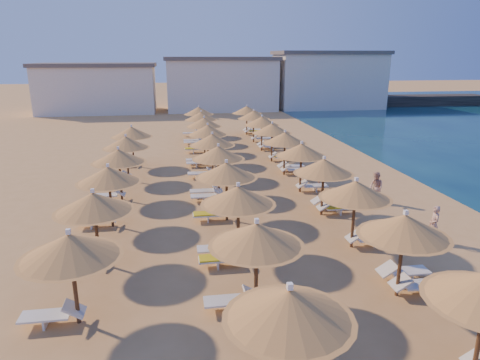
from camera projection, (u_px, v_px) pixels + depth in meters
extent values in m
plane|color=tan|center=(287.00, 232.00, 18.72)|extent=(220.00, 220.00, 0.00)
cube|color=black|center=(390.00, 101.00, 65.97)|extent=(30.08, 4.63, 1.50)
cube|color=white|center=(98.00, 90.00, 57.66)|extent=(15.00, 8.00, 6.00)
cube|color=#59514C|center=(96.00, 65.00, 56.75)|extent=(15.60, 8.48, 0.50)
cube|color=white|center=(221.00, 85.00, 60.38)|extent=(15.00, 8.00, 6.80)
cube|color=#59514C|center=(221.00, 59.00, 59.36)|extent=(15.60, 8.48, 0.50)
cube|color=white|center=(328.00, 81.00, 62.61)|extent=(15.00, 8.00, 7.60)
cube|color=#59514C|center=(330.00, 53.00, 61.47)|extent=(15.60, 8.48, 0.50)
cylinder|color=brown|center=(480.00, 335.00, 9.97)|extent=(0.12, 0.12, 2.33)
cylinder|color=brown|center=(400.00, 263.00, 13.48)|extent=(0.12, 0.12, 2.33)
cone|color=#A87630|center=(404.00, 225.00, 13.12)|extent=(2.66, 2.66, 0.70)
cone|color=#A87630|center=(403.00, 234.00, 13.20)|extent=(2.87, 2.87, 0.12)
cube|color=white|center=(406.00, 212.00, 13.00)|extent=(0.12, 0.12, 0.14)
cylinder|color=brown|center=(353.00, 220.00, 16.98)|extent=(0.12, 0.12, 2.33)
cone|color=#A87630|center=(356.00, 190.00, 16.62)|extent=(2.66, 2.66, 0.70)
cone|color=#A87630|center=(355.00, 197.00, 16.70)|extent=(2.87, 2.87, 0.12)
cube|color=white|center=(356.00, 179.00, 16.51)|extent=(0.12, 0.12, 0.14)
cylinder|color=brown|center=(322.00, 192.00, 20.48)|extent=(0.12, 0.12, 2.33)
cone|color=#A87630|center=(324.00, 166.00, 20.12)|extent=(2.66, 2.66, 0.70)
cone|color=#A87630|center=(324.00, 172.00, 20.21)|extent=(2.87, 2.87, 0.12)
cube|color=white|center=(324.00, 158.00, 20.01)|extent=(0.12, 0.12, 0.14)
cylinder|color=brown|center=(301.00, 172.00, 23.98)|extent=(0.12, 0.12, 2.33)
cone|color=#A87630|center=(302.00, 150.00, 23.63)|extent=(2.66, 2.66, 0.70)
cone|color=#A87630|center=(301.00, 155.00, 23.71)|extent=(2.87, 2.87, 0.12)
cube|color=white|center=(302.00, 142.00, 23.51)|extent=(0.12, 0.12, 0.14)
cylinder|color=brown|center=(284.00, 157.00, 27.48)|extent=(0.12, 0.12, 2.33)
cone|color=#A87630|center=(285.00, 138.00, 27.13)|extent=(2.66, 2.66, 0.70)
cone|color=#A87630|center=(285.00, 142.00, 27.21)|extent=(2.87, 2.87, 0.12)
cube|color=white|center=(285.00, 131.00, 27.01)|extent=(0.12, 0.12, 0.14)
cylinder|color=brown|center=(272.00, 146.00, 30.98)|extent=(0.12, 0.12, 2.33)
cone|color=#A87630|center=(272.00, 128.00, 30.63)|extent=(2.66, 2.66, 0.70)
cone|color=#A87630|center=(272.00, 132.00, 30.71)|extent=(2.87, 2.87, 0.12)
cube|color=white|center=(272.00, 122.00, 30.51)|extent=(0.12, 0.12, 0.14)
cylinder|color=brown|center=(262.00, 136.00, 34.48)|extent=(0.12, 0.12, 2.33)
cone|color=#A87630|center=(262.00, 121.00, 34.13)|extent=(2.66, 2.66, 0.70)
cone|color=#A87630|center=(262.00, 124.00, 34.21)|extent=(2.87, 2.87, 0.12)
cube|color=white|center=(262.00, 116.00, 34.01)|extent=(0.12, 0.12, 0.14)
cylinder|color=brown|center=(254.00, 129.00, 37.99)|extent=(0.12, 0.12, 2.33)
cone|color=#A87630|center=(254.00, 115.00, 37.63)|extent=(2.66, 2.66, 0.70)
cone|color=#A87630|center=(254.00, 118.00, 37.71)|extent=(2.87, 2.87, 0.12)
cube|color=white|center=(254.00, 110.00, 37.51)|extent=(0.12, 0.12, 0.14)
cylinder|color=brown|center=(247.00, 123.00, 41.49)|extent=(0.12, 0.12, 2.33)
cone|color=#A87630|center=(247.00, 110.00, 41.13)|extent=(2.66, 2.66, 0.70)
cone|color=#A87630|center=(247.00, 113.00, 41.21)|extent=(2.87, 2.87, 0.12)
cube|color=white|center=(247.00, 105.00, 41.02)|extent=(0.12, 0.12, 0.14)
cylinder|color=brown|center=(287.00, 355.00, 9.31)|extent=(0.12, 0.12, 2.33)
cone|color=#A87630|center=(289.00, 304.00, 8.96)|extent=(2.66, 2.66, 0.70)
cone|color=#A87630|center=(289.00, 316.00, 9.04)|extent=(2.87, 2.87, 0.12)
cube|color=white|center=(290.00, 286.00, 8.84)|extent=(0.12, 0.12, 0.14)
cylinder|color=brown|center=(256.00, 273.00, 12.81)|extent=(0.12, 0.12, 2.33)
cone|color=#A87630|center=(257.00, 234.00, 12.46)|extent=(2.66, 2.66, 0.70)
cone|color=#A87630|center=(256.00, 243.00, 12.54)|extent=(2.87, 2.87, 0.12)
cube|color=white|center=(257.00, 221.00, 12.34)|extent=(0.12, 0.12, 0.14)
cylinder|color=brown|center=(238.00, 227.00, 16.31)|extent=(0.12, 0.12, 2.33)
cone|color=#A87630|center=(238.00, 195.00, 15.96)|extent=(2.66, 2.66, 0.70)
cone|color=#A87630|center=(238.00, 202.00, 16.04)|extent=(2.87, 2.87, 0.12)
cube|color=white|center=(238.00, 184.00, 15.84)|extent=(0.12, 0.12, 0.14)
cylinder|color=brown|center=(227.00, 196.00, 19.82)|extent=(0.12, 0.12, 2.33)
cone|color=#A87630|center=(226.00, 170.00, 19.46)|extent=(2.66, 2.66, 0.70)
cone|color=#A87630|center=(227.00, 176.00, 19.54)|extent=(2.87, 2.87, 0.12)
cube|color=white|center=(226.00, 161.00, 19.34)|extent=(0.12, 0.12, 0.14)
cylinder|color=brown|center=(219.00, 175.00, 23.32)|extent=(0.12, 0.12, 2.33)
cone|color=#A87630|center=(218.00, 153.00, 22.96)|extent=(2.66, 2.66, 0.70)
cone|color=#A87630|center=(218.00, 158.00, 23.04)|extent=(2.87, 2.87, 0.12)
cube|color=white|center=(218.00, 145.00, 22.85)|extent=(0.12, 0.12, 0.14)
cylinder|color=brown|center=(213.00, 160.00, 26.82)|extent=(0.12, 0.12, 2.33)
cone|color=#A87630|center=(212.00, 140.00, 26.46)|extent=(2.66, 2.66, 0.70)
cone|color=#A87630|center=(212.00, 144.00, 26.55)|extent=(2.87, 2.87, 0.12)
cube|color=white|center=(212.00, 133.00, 26.35)|extent=(0.12, 0.12, 0.14)
cylinder|color=brown|center=(208.00, 148.00, 30.32)|extent=(0.12, 0.12, 2.33)
cone|color=#A87630|center=(208.00, 130.00, 29.97)|extent=(2.66, 2.66, 0.70)
cone|color=#A87630|center=(208.00, 134.00, 30.05)|extent=(2.87, 2.87, 0.12)
cube|color=white|center=(208.00, 124.00, 29.85)|extent=(0.12, 0.12, 0.14)
cylinder|color=brown|center=(204.00, 138.00, 33.82)|extent=(0.12, 0.12, 2.33)
cone|color=#A87630|center=(204.00, 122.00, 33.47)|extent=(2.66, 2.66, 0.70)
cone|color=#A87630|center=(204.00, 126.00, 33.55)|extent=(2.87, 2.87, 0.12)
cube|color=white|center=(204.00, 117.00, 33.35)|extent=(0.12, 0.12, 0.14)
cylinder|color=brown|center=(201.00, 130.00, 37.32)|extent=(0.12, 0.12, 2.33)
cone|color=#A87630|center=(201.00, 116.00, 36.97)|extent=(2.66, 2.66, 0.70)
cone|color=#A87630|center=(201.00, 119.00, 37.05)|extent=(2.87, 2.87, 0.12)
cube|color=white|center=(201.00, 111.00, 36.85)|extent=(0.12, 0.12, 0.14)
cylinder|color=brown|center=(199.00, 124.00, 40.82)|extent=(0.12, 0.12, 2.33)
cone|color=#A87630|center=(199.00, 111.00, 40.47)|extent=(2.66, 2.66, 0.70)
cone|color=#A87630|center=(199.00, 114.00, 40.55)|extent=(2.87, 2.87, 0.12)
cube|color=white|center=(199.00, 106.00, 40.35)|extent=(0.12, 0.12, 0.14)
cylinder|color=brown|center=(75.00, 287.00, 12.07)|extent=(0.12, 0.12, 2.33)
cone|color=#A87630|center=(70.00, 246.00, 11.71)|extent=(2.66, 2.66, 0.70)
cone|color=#A87630|center=(71.00, 255.00, 11.79)|extent=(2.87, 2.87, 0.12)
cube|color=white|center=(68.00, 232.00, 11.60)|extent=(0.12, 0.12, 0.14)
cylinder|color=brown|center=(97.00, 235.00, 15.57)|extent=(0.12, 0.12, 2.33)
cone|color=#A87630|center=(94.00, 202.00, 15.21)|extent=(2.66, 2.66, 0.70)
cone|color=#A87630|center=(94.00, 210.00, 15.29)|extent=(2.87, 2.87, 0.12)
cube|color=white|center=(92.00, 191.00, 15.10)|extent=(0.12, 0.12, 0.14)
cylinder|color=brown|center=(111.00, 202.00, 19.07)|extent=(0.12, 0.12, 2.33)
cone|color=#A87630|center=(108.00, 175.00, 18.72)|extent=(2.66, 2.66, 0.70)
cone|color=#A87630|center=(109.00, 181.00, 18.80)|extent=(2.87, 2.87, 0.12)
cube|color=white|center=(108.00, 165.00, 18.60)|extent=(0.12, 0.12, 0.14)
cylinder|color=brown|center=(120.00, 179.00, 22.57)|extent=(0.12, 0.12, 2.33)
cone|color=#A87630|center=(119.00, 156.00, 22.22)|extent=(2.66, 2.66, 0.70)
cone|color=#A87630|center=(119.00, 161.00, 22.30)|extent=(2.87, 2.87, 0.12)
cube|color=white|center=(118.00, 148.00, 22.10)|extent=(0.12, 0.12, 0.14)
cylinder|color=brown|center=(128.00, 163.00, 26.07)|extent=(0.12, 0.12, 2.33)
cone|color=#A87630|center=(126.00, 142.00, 25.72)|extent=(2.66, 2.66, 0.70)
cone|color=#A87630|center=(126.00, 147.00, 25.80)|extent=(2.87, 2.87, 0.12)
cube|color=white|center=(125.00, 135.00, 25.60)|extent=(0.12, 0.12, 0.14)
cylinder|color=brown|center=(133.00, 150.00, 29.57)|extent=(0.12, 0.12, 2.33)
cone|color=#A87630|center=(132.00, 132.00, 29.22)|extent=(2.66, 2.66, 0.70)
cone|color=#A87630|center=(132.00, 136.00, 29.30)|extent=(2.87, 2.87, 0.12)
cube|color=white|center=(131.00, 126.00, 29.10)|extent=(0.12, 0.12, 0.14)
cube|color=silver|center=(479.00, 360.00, 10.18)|extent=(0.58, 0.62, 0.40)
cube|color=silver|center=(423.00, 284.00, 13.84)|extent=(1.38, 0.62, 0.06)
cube|color=silver|center=(423.00, 289.00, 13.89)|extent=(0.06, 0.56, 0.32)
cube|color=silver|center=(400.00, 282.00, 13.69)|extent=(0.58, 0.62, 0.40)
cube|color=silver|center=(409.00, 271.00, 14.70)|extent=(1.38, 0.62, 0.06)
cube|color=silver|center=(408.00, 275.00, 14.74)|extent=(0.06, 0.56, 0.32)
cube|color=silver|center=(387.00, 269.00, 14.54)|extent=(0.58, 0.62, 0.40)
cube|color=silver|center=(227.00, 301.00, 12.92)|extent=(1.38, 0.62, 0.06)
cube|color=silver|center=(227.00, 305.00, 12.97)|extent=(0.06, 0.56, 0.32)
cube|color=silver|center=(253.00, 294.00, 13.00)|extent=(0.58, 0.62, 0.40)
cube|color=silver|center=(373.00, 238.00, 17.34)|extent=(1.38, 0.62, 0.06)
cube|color=silver|center=(372.00, 242.00, 17.39)|extent=(0.06, 0.56, 0.32)
cube|color=silver|center=(354.00, 236.00, 17.19)|extent=(0.58, 0.62, 0.40)
cube|color=silver|center=(215.00, 248.00, 16.42)|extent=(1.38, 0.62, 0.06)
cube|color=silver|center=(215.00, 252.00, 16.47)|extent=(0.06, 0.56, 0.32)
cube|color=silver|center=(236.00, 244.00, 16.50)|extent=(0.58, 0.62, 0.40)
cube|color=silver|center=(217.00, 259.00, 15.57)|extent=(1.38, 0.62, 0.06)
cube|color=silver|center=(218.00, 263.00, 15.61)|extent=(0.06, 0.56, 0.32)
cube|color=silver|center=(239.00, 254.00, 15.64)|extent=(0.58, 0.62, 0.40)
cube|color=gold|center=(217.00, 257.00, 15.55)|extent=(1.33, 0.57, 0.05)
cube|color=silver|center=(339.00, 207.00, 20.84)|extent=(1.38, 0.62, 0.06)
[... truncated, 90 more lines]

